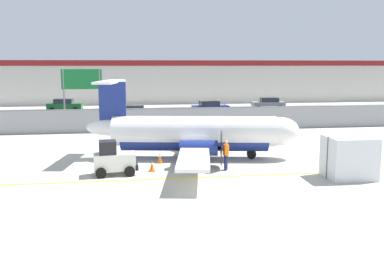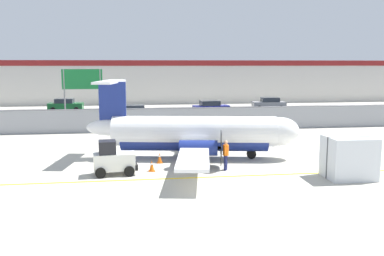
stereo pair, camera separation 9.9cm
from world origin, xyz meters
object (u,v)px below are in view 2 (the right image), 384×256
(traffic_cone_near_left, at_px, (186,155))
(parked_car_3, at_px, (269,104))
(commuter_airplane, at_px, (198,133))
(traffic_cone_far_left, at_px, (160,158))
(ground_crew_worker, at_px, (226,154))
(traffic_cone_far_right, at_px, (152,166))
(parked_car_1, at_px, (135,113))
(baggage_tug, at_px, (113,159))
(parked_car_0, at_px, (65,105))
(parked_car_2, at_px, (211,107))
(highway_sign, at_px, (82,84))
(traffic_cone_near_right, at_px, (230,145))
(cargo_container, at_px, (349,157))

(traffic_cone_near_left, relative_size, parked_car_3, 0.15)
(commuter_airplane, bearing_deg, traffic_cone_far_left, -148.85)
(ground_crew_worker, xyz_separation_m, traffic_cone_far_right, (-4.15, 0.31, -0.64))
(traffic_cone_near_left, height_order, parked_car_3, parked_car_3)
(ground_crew_worker, height_order, traffic_cone_far_left, ground_crew_worker)
(parked_car_1, relative_size, parked_car_3, 1.00)
(baggage_tug, distance_m, parked_car_0, 32.66)
(commuter_airplane, bearing_deg, parked_car_2, 87.32)
(traffic_cone_far_left, distance_m, parked_car_0, 31.04)
(baggage_tug, distance_m, traffic_cone_near_left, 5.31)
(parked_car_0, relative_size, highway_sign, 0.77)
(baggage_tug, xyz_separation_m, traffic_cone_far_right, (2.09, 0.44, -0.54))
(traffic_cone_near_right, height_order, traffic_cone_far_right, same)
(cargo_container, relative_size, traffic_cone_near_left, 3.82)
(traffic_cone_near_left, height_order, traffic_cone_far_left, same)
(parked_car_1, height_order, parked_car_3, same)
(traffic_cone_near_right, xyz_separation_m, traffic_cone_far_right, (-5.72, -5.41, 0.00))
(baggage_tug, relative_size, parked_car_2, 0.56)
(parked_car_1, bearing_deg, baggage_tug, -89.08)
(commuter_airplane, bearing_deg, baggage_tug, -136.82)
(parked_car_2, bearing_deg, commuter_airplane, -107.15)
(parked_car_0, distance_m, parked_car_3, 25.82)
(parked_car_2, xyz_separation_m, highway_sign, (-13.60, -9.40, 3.24))
(ground_crew_worker, xyz_separation_m, parked_car_3, (12.39, 29.88, -0.06))
(cargo_container, xyz_separation_m, traffic_cone_far_right, (-10.18, 2.87, -0.79))
(traffic_cone_far_left, bearing_deg, highway_sign, 112.57)
(baggage_tug, relative_size, parked_car_1, 0.56)
(commuter_airplane, bearing_deg, traffic_cone_near_left, -142.48)
(ground_crew_worker, distance_m, traffic_cone_near_left, 3.47)
(traffic_cone_near_left, distance_m, traffic_cone_far_right, 3.40)
(baggage_tug, height_order, traffic_cone_far_left, baggage_tug)
(parked_car_0, distance_m, highway_sign, 15.83)
(traffic_cone_far_left, relative_size, parked_car_3, 0.15)
(traffic_cone_far_right, relative_size, parked_car_1, 0.15)
(parked_car_0, distance_m, parked_car_2, 18.28)
(parked_car_0, xyz_separation_m, parked_car_3, (25.76, -1.86, 0.00))
(parked_car_1, bearing_deg, traffic_cone_near_left, -76.58)
(traffic_cone_far_left, height_order, traffic_cone_far_right, same)
(traffic_cone_near_right, distance_m, parked_car_3, 26.48)
(ground_crew_worker, height_order, highway_sign, highway_sign)
(commuter_airplane, distance_m, ground_crew_worker, 3.49)
(parked_car_0, height_order, highway_sign, highway_sign)
(traffic_cone_near_left, height_order, highway_sign, highway_sign)
(commuter_airplane, xyz_separation_m, parked_car_2, (5.11, 22.86, -0.71))
(parked_car_0, bearing_deg, parked_car_3, -1.94)
(traffic_cone_near_left, bearing_deg, parked_car_1, 98.82)
(traffic_cone_near_right, xyz_separation_m, parked_car_0, (-14.93, 26.02, 0.58))
(traffic_cone_far_right, distance_m, parked_car_1, 21.58)
(highway_sign, bearing_deg, traffic_cone_near_left, -61.00)
(baggage_tug, xyz_separation_m, parked_car_1, (1.41, 22.00, 0.04))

